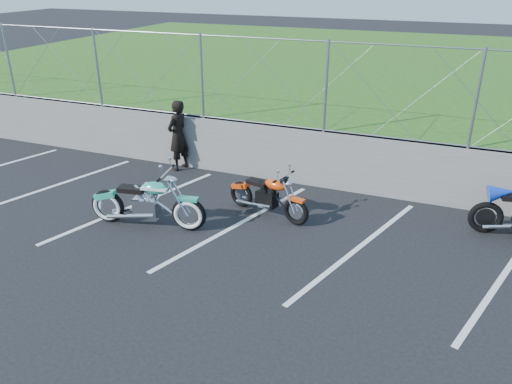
% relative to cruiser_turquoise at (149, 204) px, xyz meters
% --- Properties ---
extents(ground, '(90.00, 90.00, 0.00)m').
position_rel_cruiser_turquoise_xyz_m(ground, '(1.58, -0.30, -0.47)').
color(ground, black).
rests_on(ground, ground).
extents(retaining_wall, '(30.00, 0.22, 1.30)m').
position_rel_cruiser_turquoise_xyz_m(retaining_wall, '(1.58, 3.20, 0.18)').
color(retaining_wall, '#62625D').
rests_on(retaining_wall, ground).
extents(grass_field, '(30.00, 20.00, 1.30)m').
position_rel_cruiser_turquoise_xyz_m(grass_field, '(1.58, 13.20, 0.18)').
color(grass_field, '#255115').
rests_on(grass_field, ground).
extents(chain_link_fence, '(28.00, 0.03, 2.00)m').
position_rel_cruiser_turquoise_xyz_m(chain_link_fence, '(1.58, 3.20, 1.83)').
color(chain_link_fence, gray).
rests_on(chain_link_fence, retaining_wall).
extents(parking_lines, '(18.29, 4.31, 0.01)m').
position_rel_cruiser_turquoise_xyz_m(parking_lines, '(2.78, 0.70, -0.47)').
color(parking_lines, silver).
rests_on(parking_lines, ground).
extents(cruiser_turquoise, '(2.36, 0.74, 1.18)m').
position_rel_cruiser_turquoise_xyz_m(cruiser_turquoise, '(0.00, 0.00, 0.00)').
color(cruiser_turquoise, black).
rests_on(cruiser_turquoise, ground).
extents(naked_orange, '(1.89, 0.72, 0.96)m').
position_rel_cruiser_turquoise_xyz_m(naked_orange, '(2.00, 1.29, -0.06)').
color(naked_orange, black).
rests_on(naked_orange, ground).
extents(person_standing, '(0.53, 0.71, 1.75)m').
position_rel_cruiser_turquoise_xyz_m(person_standing, '(-1.00, 2.90, 0.40)').
color(person_standing, black).
rests_on(person_standing, ground).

